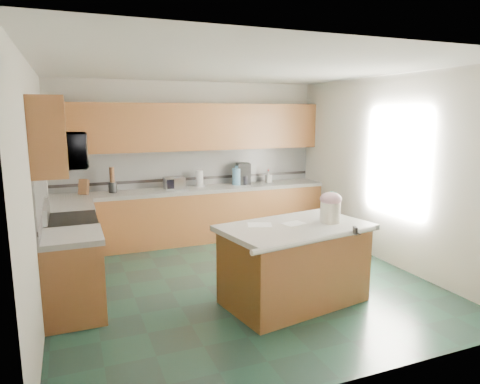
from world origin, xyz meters
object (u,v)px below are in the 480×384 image
island_top (295,228)px  soap_bottle_island (332,205)px  knife_block (84,187)px  toaster_oven (174,183)px  treat_jar (330,212)px  coffee_maker (243,174)px  island_base (294,266)px

island_top → soap_bottle_island: size_ratio=5.00×
knife_block → toaster_oven: size_ratio=0.71×
treat_jar → coffee_maker: 2.92m
toaster_oven → coffee_maker: bearing=3.4°
island_top → toaster_oven: 2.93m
island_base → coffee_maker: 3.00m
island_base → soap_bottle_island: soap_bottle_island is taller
soap_bottle_island → coffee_maker: bearing=73.5°
island_top → soap_bottle_island: (0.55, 0.10, 0.20)m
treat_jar → coffee_maker: coffee_maker is taller
island_base → toaster_oven: toaster_oven is taller
toaster_oven → coffee_maker: (1.26, 0.03, 0.09)m
treat_jar → toaster_oven: 3.11m
island_base → toaster_oven: (-0.72, 2.84, 0.59)m
treat_jar → soap_bottle_island: soap_bottle_island is taller
treat_jar → knife_block: knife_block is taller
knife_block → coffee_maker: size_ratio=0.64×
soap_bottle_island → toaster_oven: 3.02m
coffee_maker → treat_jar: bearing=-82.8°
coffee_maker → toaster_oven: bearing=-169.2°
soap_bottle_island → coffee_maker: size_ratio=0.88×
island_base → treat_jar: size_ratio=6.47×
island_base → island_top: (-0.00, 0.00, 0.46)m
toaster_oven → coffee_maker: coffee_maker is taller
island_base → treat_jar: treat_jar is taller
island_top → toaster_oven: bearing=94.1°
toaster_oven → island_top: bearing=-73.8°
soap_bottle_island → toaster_oven: size_ratio=0.98×
knife_block → toaster_oven: bearing=22.1°
treat_jar → knife_block: 3.87m
island_base → island_top: 0.46m
soap_bottle_island → knife_block: soap_bottle_island is taller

